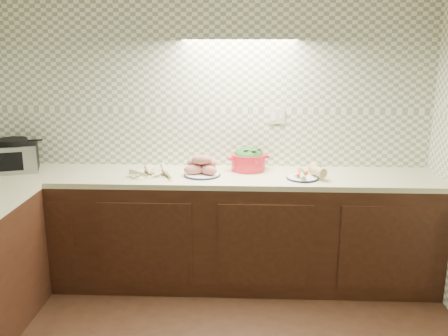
{
  "coord_description": "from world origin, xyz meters",
  "views": [
    {
      "loc": [
        0.29,
        -2.26,
        1.93
      ],
      "look_at": [
        0.14,
        1.25,
        1.02
      ],
      "focal_mm": 40.0,
      "sensor_mm": 36.0,
      "label": 1
    }
  ],
  "objects_px": {
    "onion_bowl": "(207,166)",
    "dutch_oven": "(248,159)",
    "parsnip_pile": "(153,171)",
    "veg_plate": "(308,173)",
    "toaster_oven": "(13,156)",
    "sweet_potato_plate": "(202,168)"
  },
  "relations": [
    {
      "from": "veg_plate",
      "to": "parsnip_pile",
      "type": "bearing_deg",
      "value": 179.11
    },
    {
      "from": "toaster_oven",
      "to": "sweet_potato_plate",
      "type": "bearing_deg",
      "value": -21.85
    },
    {
      "from": "onion_bowl",
      "to": "veg_plate",
      "type": "bearing_deg",
      "value": -12.62
    },
    {
      "from": "parsnip_pile",
      "to": "sweet_potato_plate",
      "type": "xyz_separation_m",
      "value": [
        0.38,
        0.02,
        0.03
      ]
    },
    {
      "from": "parsnip_pile",
      "to": "veg_plate",
      "type": "bearing_deg",
      "value": -0.89
    },
    {
      "from": "parsnip_pile",
      "to": "veg_plate",
      "type": "xyz_separation_m",
      "value": [
        1.2,
        -0.02,
        0.01
      ]
    },
    {
      "from": "parsnip_pile",
      "to": "dutch_oven",
      "type": "bearing_deg",
      "value": 14.24
    },
    {
      "from": "parsnip_pile",
      "to": "veg_plate",
      "type": "relative_size",
      "value": 1.34
    },
    {
      "from": "sweet_potato_plate",
      "to": "parsnip_pile",
      "type": "bearing_deg",
      "value": -177.47
    },
    {
      "from": "parsnip_pile",
      "to": "onion_bowl",
      "type": "relative_size",
      "value": 3.09
    },
    {
      "from": "parsnip_pile",
      "to": "onion_bowl",
      "type": "xyz_separation_m",
      "value": [
        0.4,
        0.16,
        0.01
      ]
    },
    {
      "from": "parsnip_pile",
      "to": "dutch_oven",
      "type": "xyz_separation_m",
      "value": [
        0.74,
        0.19,
        0.06
      ]
    },
    {
      "from": "onion_bowl",
      "to": "veg_plate",
      "type": "distance_m",
      "value": 0.81
    },
    {
      "from": "sweet_potato_plate",
      "to": "veg_plate",
      "type": "xyz_separation_m",
      "value": [
        0.82,
        -0.04,
        -0.02
      ]
    },
    {
      "from": "parsnip_pile",
      "to": "sweet_potato_plate",
      "type": "height_order",
      "value": "sweet_potato_plate"
    },
    {
      "from": "sweet_potato_plate",
      "to": "onion_bowl",
      "type": "xyz_separation_m",
      "value": [
        0.03,
        0.14,
        -0.02
      ]
    },
    {
      "from": "toaster_oven",
      "to": "dutch_oven",
      "type": "xyz_separation_m",
      "value": [
        1.88,
        0.11,
        -0.03
      ]
    },
    {
      "from": "parsnip_pile",
      "to": "dutch_oven",
      "type": "height_order",
      "value": "dutch_oven"
    },
    {
      "from": "onion_bowl",
      "to": "parsnip_pile",
      "type": "bearing_deg",
      "value": -158.64
    },
    {
      "from": "parsnip_pile",
      "to": "veg_plate",
      "type": "height_order",
      "value": "veg_plate"
    },
    {
      "from": "onion_bowl",
      "to": "dutch_oven",
      "type": "distance_m",
      "value": 0.34
    },
    {
      "from": "dutch_oven",
      "to": "toaster_oven",
      "type": "bearing_deg",
      "value": 165.56
    }
  ]
}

